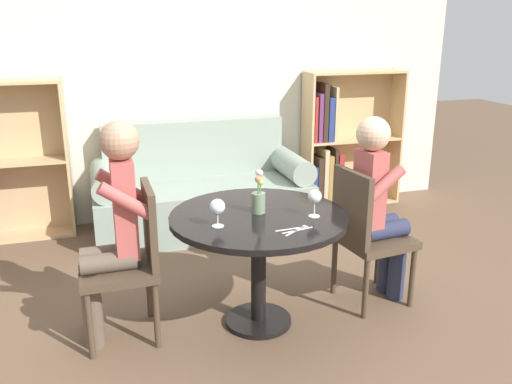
{
  "coord_description": "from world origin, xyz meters",
  "views": [
    {
      "loc": [
        -0.87,
        -2.78,
        1.76
      ],
      "look_at": [
        0.0,
        0.05,
        0.82
      ],
      "focal_mm": 38.0,
      "sensor_mm": 36.0,
      "label": 1
    }
  ],
  "objects": [
    {
      "name": "ground_plane",
      "position": [
        0.0,
        0.0,
        0.0
      ],
      "size": [
        16.0,
        16.0,
        0.0
      ],
      "primitive_type": "plane",
      "color": "brown"
    },
    {
      "name": "back_wall",
      "position": [
        0.0,
        2.1,
        1.35
      ],
      "size": [
        5.2,
        0.05,
        2.7
      ],
      "color": "beige",
      "rests_on": "ground_plane"
    },
    {
      "name": "round_table",
      "position": [
        0.0,
        0.0,
        0.58
      ],
      "size": [
        1.03,
        1.03,
        0.7
      ],
      "color": "black",
      "rests_on": "ground_plane"
    },
    {
      "name": "couch",
      "position": [
        0.0,
        1.68,
        0.31
      ],
      "size": [
        1.84,
        0.8,
        0.92
      ],
      "color": "gray",
      "rests_on": "ground_plane"
    },
    {
      "name": "bookshelf_right",
      "position": [
        1.42,
        1.94,
        0.6
      ],
      "size": [
        0.97,
        0.28,
        1.31
      ],
      "color": "tan",
      "rests_on": "ground_plane"
    },
    {
      "name": "chair_left",
      "position": [
        -0.73,
        0.1,
        0.49
      ],
      "size": [
        0.42,
        0.42,
        0.9
      ],
      "rotation": [
        0.0,
        0.0,
        -1.57
      ],
      "color": "#473828",
      "rests_on": "ground_plane"
    },
    {
      "name": "chair_right",
      "position": [
        0.73,
        0.05,
        0.49
      ],
      "size": [
        0.47,
        0.47,
        0.9
      ],
      "rotation": [
        0.0,
        0.0,
        1.7
      ],
      "color": "#473828",
      "rests_on": "ground_plane"
    },
    {
      "name": "person_left",
      "position": [
        -0.81,
        0.1,
        0.68
      ],
      "size": [
        0.42,
        0.34,
        1.27
      ],
      "rotation": [
        0.0,
        0.0,
        -1.57
      ],
      "color": "brown",
      "rests_on": "ground_plane"
    },
    {
      "name": "person_right",
      "position": [
        0.81,
        0.07,
        0.66
      ],
      "size": [
        0.44,
        0.37,
        1.22
      ],
      "rotation": [
        0.0,
        0.0,
        1.7
      ],
      "color": "#282D47",
      "rests_on": "ground_plane"
    },
    {
      "name": "wine_glass_left",
      "position": [
        -0.27,
        -0.12,
        0.81
      ],
      "size": [
        0.08,
        0.08,
        0.16
      ],
      "color": "white",
      "rests_on": "round_table"
    },
    {
      "name": "wine_glass_right",
      "position": [
        0.29,
        -0.12,
        0.82
      ],
      "size": [
        0.08,
        0.08,
        0.16
      ],
      "color": "white",
      "rests_on": "round_table"
    },
    {
      "name": "flower_vase",
      "position": [
        0.01,
        0.03,
        0.8
      ],
      "size": [
        0.08,
        0.08,
        0.26
      ],
      "color": "gray",
      "rests_on": "round_table"
    },
    {
      "name": "knife_left_setting",
      "position": [
        0.11,
        -0.3,
        0.7
      ],
      "size": [
        0.16,
        0.12,
        0.0
      ],
      "color": "silver",
      "rests_on": "round_table"
    },
    {
      "name": "fork_left_setting",
      "position": [
        0.12,
        -0.3,
        0.7
      ],
      "size": [
        0.19,
        0.05,
        0.0
      ],
      "color": "silver",
      "rests_on": "round_table"
    },
    {
      "name": "knife_right_setting",
      "position": [
        0.1,
        -0.27,
        0.7
      ],
      "size": [
        0.19,
        0.03,
        0.0
      ],
      "color": "silver",
      "rests_on": "round_table"
    }
  ]
}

